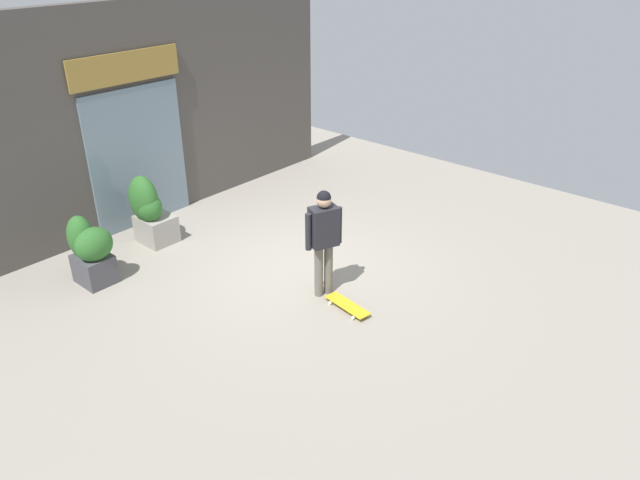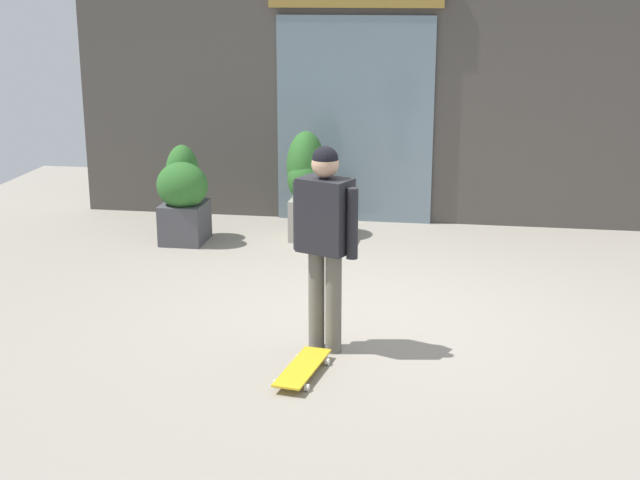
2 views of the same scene
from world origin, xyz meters
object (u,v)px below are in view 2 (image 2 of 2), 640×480
at_px(skateboard, 302,368).
at_px(planter_box_left, 183,194).
at_px(planter_box_right, 309,186).
at_px(skateboarder, 325,228).

bearing_deg(skateboard, planter_box_left, -140.99).
height_order(skateboard, planter_box_right, planter_box_right).
bearing_deg(skateboarder, planter_box_right, -145.95).
relative_size(skateboard, planter_box_right, 0.64).
xyz_separation_m(skateboarder, planter_box_left, (-2.09, 2.91, -0.47)).
bearing_deg(planter_box_left, skateboard, -59.92).
distance_m(skateboard, planter_box_left, 4.01).
distance_m(skateboarder, planter_box_left, 3.61).
xyz_separation_m(skateboard, planter_box_right, (-0.61, 3.89, 0.54)).
xyz_separation_m(planter_box_left, planter_box_right, (1.38, 0.45, 0.04)).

